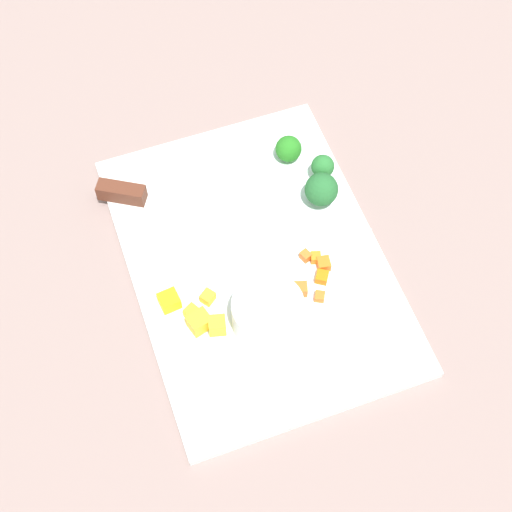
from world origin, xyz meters
TOP-DOWN VIEW (x-y plane):
  - ground_plane at (0.00, 0.00)m, footprint 4.00×4.00m
  - cutting_board at (0.00, 0.00)m, footprint 0.42×0.30m
  - prep_bowl at (0.08, -0.02)m, footprint 0.08×0.08m
  - chef_knife at (-0.10, -0.06)m, footprint 0.20×0.31m
  - carrot_dice_0 at (0.08, 0.05)m, footprint 0.02×0.02m
  - carrot_dice_1 at (0.05, 0.07)m, footprint 0.02×0.02m
  - carrot_dice_2 at (0.06, 0.03)m, footprint 0.02×0.02m
  - carrot_dice_3 at (0.02, 0.07)m, footprint 0.02×0.02m
  - carrot_dice_4 at (0.02, 0.06)m, footprint 0.02×0.01m
  - carrot_dice_5 at (0.04, 0.07)m, footprint 0.02×0.02m
  - pepper_dice_0 at (0.07, -0.07)m, footprint 0.02×0.02m
  - pepper_dice_1 at (0.03, -0.07)m, footprint 0.02×0.02m
  - pepper_dice_2 at (0.02, -0.12)m, footprint 0.02×0.03m
  - pepper_dice_3 at (0.06, -0.09)m, footprint 0.03×0.03m
  - pepper_dice_4 at (0.05, -0.10)m, footprint 0.02×0.02m
  - broccoli_floret_0 at (-0.09, 0.12)m, footprint 0.03×0.03m
  - broccoli_floret_1 at (-0.05, 0.11)m, footprint 0.04×0.04m
  - broccoli_floret_2 at (-0.13, 0.09)m, footprint 0.03×0.03m

SIDE VIEW (x-z plane):
  - ground_plane at x=0.00m, z-range 0.00..0.00m
  - cutting_board at x=0.00m, z-range 0.00..0.01m
  - carrot_dice_0 at x=0.08m, z-range 0.01..0.02m
  - carrot_dice_3 at x=0.02m, z-range 0.01..0.02m
  - carrot_dice_1 at x=0.05m, z-range 0.01..0.02m
  - carrot_dice_4 at x=0.02m, z-range 0.01..0.02m
  - carrot_dice_5 at x=0.04m, z-range 0.01..0.03m
  - pepper_dice_1 at x=0.03m, z-range 0.01..0.03m
  - carrot_dice_2 at x=0.06m, z-range 0.01..0.03m
  - chef_knife at x=-0.10m, z-range 0.01..0.03m
  - pepper_dice_4 at x=0.05m, z-range 0.01..0.03m
  - pepper_dice_2 at x=0.02m, z-range 0.01..0.03m
  - pepper_dice_3 at x=0.06m, z-range 0.01..0.03m
  - pepper_dice_0 at x=0.07m, z-range 0.01..0.03m
  - broccoli_floret_2 at x=-0.13m, z-range 0.01..0.05m
  - broccoli_floret_0 at x=-0.09m, z-range 0.02..0.05m
  - prep_bowl at x=0.08m, z-range 0.01..0.06m
  - broccoli_floret_1 at x=-0.05m, z-range 0.01..0.06m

